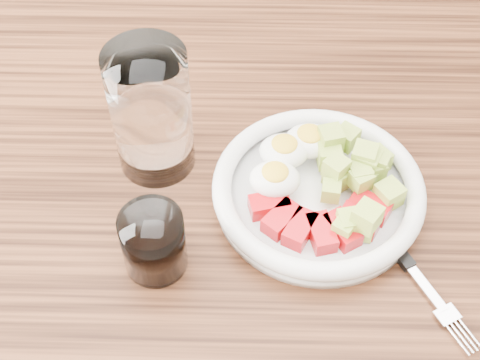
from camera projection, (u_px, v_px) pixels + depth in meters
name	position (u px, v px, depth m)	size (l,w,h in m)	color
dining_table	(247.00, 249.00, 0.87)	(1.50, 0.90, 0.77)	brown
bowl	(319.00, 187.00, 0.78)	(0.25, 0.25, 0.06)	white
fork	(399.00, 253.00, 0.74)	(0.11, 0.19, 0.01)	black
water_glass	(151.00, 112.00, 0.77)	(0.09, 0.09, 0.17)	white
coffee_glass	(154.00, 243.00, 0.71)	(0.07, 0.07, 0.08)	white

